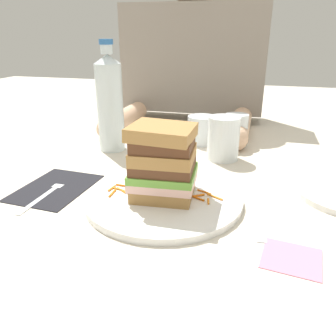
{
  "coord_description": "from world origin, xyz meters",
  "views": [
    {
      "loc": [
        0.17,
        -0.54,
        0.28
      ],
      "look_at": [
        0.02,
        0.0,
        0.05
      ],
      "focal_mm": 35.81,
      "sensor_mm": 36.0,
      "label": 1
    }
  ],
  "objects_px": {
    "napkin_dark": "(55,187)",
    "juice_glass": "(223,140)",
    "fork": "(48,191)",
    "water_bottle": "(110,103)",
    "empty_tumbler_0": "(202,130)",
    "empty_tumbler_1": "(236,130)",
    "diner_across": "(193,40)",
    "main_plate": "(164,198)",
    "napkin_pink": "(292,258)",
    "sandwich": "(163,162)",
    "knife": "(259,211)"
  },
  "relations": [
    {
      "from": "napkin_dark",
      "to": "juice_glass",
      "type": "distance_m",
      "value": 0.39
    },
    {
      "from": "fork",
      "to": "juice_glass",
      "type": "height_order",
      "value": "juice_glass"
    },
    {
      "from": "fork",
      "to": "water_bottle",
      "type": "xyz_separation_m",
      "value": [
        0.01,
        0.27,
        0.12
      ]
    },
    {
      "from": "empty_tumbler_0",
      "to": "empty_tumbler_1",
      "type": "relative_size",
      "value": 0.93
    },
    {
      "from": "diner_across",
      "to": "empty_tumbler_0",
      "type": "bearing_deg",
      "value": -72.86
    },
    {
      "from": "main_plate",
      "to": "water_bottle",
      "type": "bearing_deg",
      "value": 130.31
    },
    {
      "from": "juice_glass",
      "to": "empty_tumbler_1",
      "type": "distance_m",
      "value": 0.12
    },
    {
      "from": "fork",
      "to": "juice_glass",
      "type": "relative_size",
      "value": 1.63
    },
    {
      "from": "main_plate",
      "to": "empty_tumbler_0",
      "type": "height_order",
      "value": "empty_tumbler_0"
    },
    {
      "from": "water_bottle",
      "to": "empty_tumbler_0",
      "type": "height_order",
      "value": "water_bottle"
    },
    {
      "from": "fork",
      "to": "napkin_dark",
      "type": "bearing_deg",
      "value": 89.03
    },
    {
      "from": "juice_glass",
      "to": "napkin_pink",
      "type": "height_order",
      "value": "juice_glass"
    },
    {
      "from": "water_bottle",
      "to": "napkin_pink",
      "type": "distance_m",
      "value": 0.56
    },
    {
      "from": "main_plate",
      "to": "diner_across",
      "type": "bearing_deg",
      "value": 97.02
    },
    {
      "from": "juice_glass",
      "to": "diner_across",
      "type": "distance_m",
      "value": 0.46
    },
    {
      "from": "juice_glass",
      "to": "empty_tumbler_1",
      "type": "xyz_separation_m",
      "value": [
        0.02,
        0.12,
        -0.01
      ]
    },
    {
      "from": "napkin_dark",
      "to": "juice_glass",
      "type": "bearing_deg",
      "value": 40.4
    },
    {
      "from": "juice_glass",
      "to": "empty_tumbler_1",
      "type": "relative_size",
      "value": 1.23
    },
    {
      "from": "water_bottle",
      "to": "diner_across",
      "type": "distance_m",
      "value": 0.43
    },
    {
      "from": "napkin_dark",
      "to": "fork",
      "type": "relative_size",
      "value": 0.99
    },
    {
      "from": "sandwich",
      "to": "empty_tumbler_0",
      "type": "bearing_deg",
      "value": 88.98
    },
    {
      "from": "juice_glass",
      "to": "empty_tumbler_1",
      "type": "height_order",
      "value": "juice_glass"
    },
    {
      "from": "empty_tumbler_1",
      "to": "juice_glass",
      "type": "bearing_deg",
      "value": -99.63
    },
    {
      "from": "empty_tumbler_1",
      "to": "diner_across",
      "type": "xyz_separation_m",
      "value": [
        -0.17,
        0.26,
        0.22
      ]
    },
    {
      "from": "empty_tumbler_0",
      "to": "napkin_pink",
      "type": "relative_size",
      "value": 1.01
    },
    {
      "from": "napkin_dark",
      "to": "empty_tumbler_1",
      "type": "bearing_deg",
      "value": 49.7
    },
    {
      "from": "juice_glass",
      "to": "empty_tumbler_0",
      "type": "distance_m",
      "value": 0.13
    },
    {
      "from": "fork",
      "to": "diner_across",
      "type": "height_order",
      "value": "diner_across"
    },
    {
      "from": "empty_tumbler_1",
      "to": "empty_tumbler_0",
      "type": "bearing_deg",
      "value": -172.15
    },
    {
      "from": "water_bottle",
      "to": "sandwich",
      "type": "bearing_deg",
      "value": -49.8
    },
    {
      "from": "fork",
      "to": "water_bottle",
      "type": "relative_size",
      "value": 0.62
    },
    {
      "from": "empty_tumbler_1",
      "to": "napkin_pink",
      "type": "relative_size",
      "value": 1.09
    },
    {
      "from": "main_plate",
      "to": "napkin_dark",
      "type": "bearing_deg",
      "value": -178.94
    },
    {
      "from": "fork",
      "to": "empty_tumbler_1",
      "type": "relative_size",
      "value": 2.0
    },
    {
      "from": "sandwich",
      "to": "empty_tumbler_1",
      "type": "height_order",
      "value": "sandwich"
    },
    {
      "from": "knife",
      "to": "napkin_pink",
      "type": "bearing_deg",
      "value": -69.75
    },
    {
      "from": "empty_tumbler_0",
      "to": "sandwich",
      "type": "bearing_deg",
      "value": -91.02
    },
    {
      "from": "empty_tumbler_0",
      "to": "juice_glass",
      "type": "bearing_deg",
      "value": -57.06
    },
    {
      "from": "juice_glass",
      "to": "empty_tumbler_1",
      "type": "bearing_deg",
      "value": 80.37
    },
    {
      "from": "fork",
      "to": "empty_tumbler_1",
      "type": "distance_m",
      "value": 0.51
    },
    {
      "from": "main_plate",
      "to": "empty_tumbler_0",
      "type": "xyz_separation_m",
      "value": [
        0.01,
        0.36,
        0.03
      ]
    },
    {
      "from": "napkin_dark",
      "to": "empty_tumbler_0",
      "type": "bearing_deg",
      "value": 57.99
    },
    {
      "from": "fork",
      "to": "knife",
      "type": "height_order",
      "value": "fork"
    },
    {
      "from": "main_plate",
      "to": "sandwich",
      "type": "distance_m",
      "value": 0.07
    },
    {
      "from": "napkin_dark",
      "to": "empty_tumbler_1",
      "type": "distance_m",
      "value": 0.49
    },
    {
      "from": "empty_tumbler_1",
      "to": "water_bottle",
      "type": "bearing_deg",
      "value": -157.76
    },
    {
      "from": "knife",
      "to": "water_bottle",
      "type": "height_order",
      "value": "water_bottle"
    },
    {
      "from": "napkin_dark",
      "to": "napkin_pink",
      "type": "bearing_deg",
      "value": -14.59
    },
    {
      "from": "napkin_pink",
      "to": "empty_tumbler_1",
      "type": "bearing_deg",
      "value": 103.3
    },
    {
      "from": "fork",
      "to": "water_bottle",
      "type": "height_order",
      "value": "water_bottle"
    }
  ]
}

